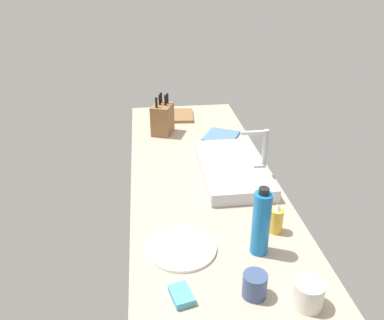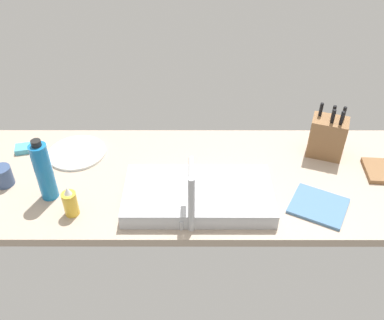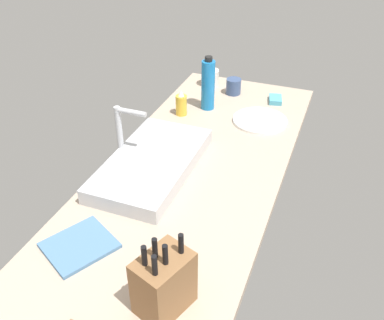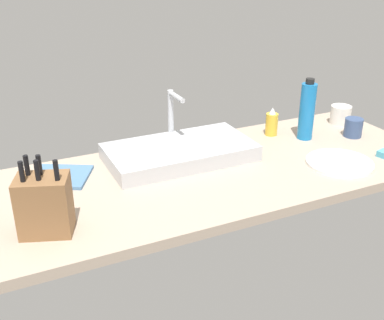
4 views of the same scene
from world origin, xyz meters
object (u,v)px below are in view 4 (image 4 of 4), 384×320
soap_bottle (272,123)px  water_bottle (307,111)px  dish_towel (61,176)px  coffee_mug (341,115)px  sink_basin (180,152)px  faucet (173,114)px  knife_block (44,205)px  dinner_plate (339,163)px  ceramic_cup (353,128)px

soap_bottle → water_bottle: (10.60, -9.38, 6.92)cm
soap_bottle → water_bottle: 15.76cm
dish_towel → coffee_mug: bearing=0.7°
sink_basin → faucet: 17.08cm
knife_block → dish_towel: (10.06, 33.10, -8.33)cm
faucet → soap_bottle: faucet is taller
faucet → coffee_mug: (79.63, -8.01, -9.54)cm
dinner_plate → dish_towel: size_ratio=1.27×
faucet → knife_block: 71.83cm
knife_block → coffee_mug: size_ratio=2.53×
faucet → soap_bottle: size_ratio=1.88×
sink_basin → water_bottle: (56.67, -2.68, 9.21)cm
faucet → dinner_plate: size_ratio=0.93×
dish_towel → water_bottle: bearing=-3.4°
sink_basin → dinner_plate: size_ratio=2.23×
knife_block → soap_bottle: bearing=39.7°
knife_block → dish_towel: size_ratio=1.19×
knife_block → dish_towel: 35.58cm
faucet → water_bottle: 56.16cm
water_bottle → dinner_plate: size_ratio=1.04×
dish_towel → ceramic_cup: 122.08cm
faucet → knife_block: bearing=-143.4°
coffee_mug → soap_bottle: bearing=177.3°
soap_bottle → coffee_mug: soap_bottle is taller
sink_basin → dinner_plate: 60.28cm
water_bottle → ceramic_cup: 22.70cm
dish_towel → coffee_mug: 127.15cm
ceramic_cup → dinner_plate: bearing=-140.5°
sink_basin → coffee_mug: (82.39, 4.97, 1.22)cm
knife_block → coffee_mug: knife_block is taller
ceramic_cup → dish_towel: bearing=173.9°
water_bottle → dinner_plate: 29.63cm
faucet → dish_towel: size_ratio=1.19×
knife_block → water_bottle: water_bottle is taller
faucet → water_bottle: (53.91, -15.66, -1.55)cm
soap_bottle → dinner_plate: (6.37, -36.32, -4.67)cm
soap_bottle → sink_basin: bearing=-171.7°
sink_basin → dish_towel: bearing=175.7°
dinner_plate → coffee_mug: bearing=49.1°
water_bottle → dinner_plate: bearing=-98.9°
sink_basin → dinner_plate: bearing=-29.5°
sink_basin → water_bottle: bearing=-2.7°
faucet → dish_towel: bearing=-168.5°
faucet → coffee_mug: bearing=-5.7°
faucet → dinner_plate: (49.68, -42.61, -13.14)cm
faucet → knife_block: (-57.52, -42.75, -4.81)cm
soap_bottle → dish_towel: soap_bottle is taller
water_bottle → dish_towel: water_bottle is taller
soap_bottle → dinner_plate: bearing=-80.0°
sink_basin → dish_towel: (-44.70, 3.33, -2.38)cm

